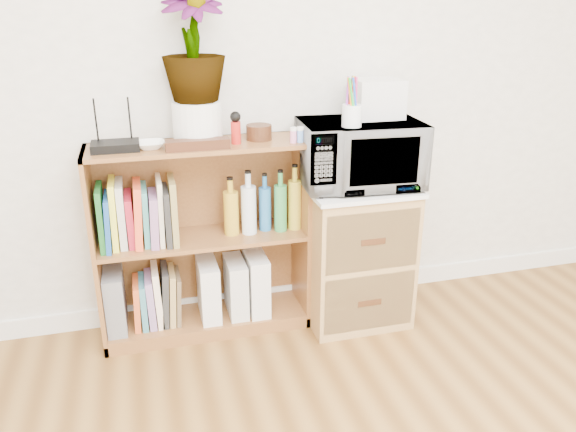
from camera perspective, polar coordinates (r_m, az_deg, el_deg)
name	(u,v)px	position (r m, az deg, el deg)	size (l,w,h in m)	color
skirting_board	(268,295)	(3.09, -2.00, -8.07)	(4.00, 0.02, 0.10)	white
bookshelf	(203,241)	(2.72, -8.63, -2.50)	(1.00, 0.30, 0.95)	brown
wicker_unit	(354,253)	(2.88, 6.71, -3.80)	(0.50, 0.45, 0.70)	#9E7542
microwave	(359,154)	(2.69, 7.26, 6.29)	(0.56, 0.38, 0.31)	white
pen_cup	(352,116)	(2.53, 6.50, 10.10)	(0.09, 0.09, 0.10)	white
small_appliance	(376,99)	(2.73, 8.96, 11.70)	(0.23, 0.19, 0.18)	silver
router	(115,146)	(2.54, -17.13, 6.81)	(0.20, 0.14, 0.04)	black
white_bowl	(150,145)	(2.53, -13.83, 7.02)	(0.13, 0.13, 0.03)	white
plant_pot	(198,122)	(2.57, -9.17, 9.38)	(0.22, 0.22, 0.19)	white
potted_plant	(193,44)	(2.53, -9.63, 16.82)	(0.27, 0.27, 0.48)	#38712D
trinket_box	(198,144)	(2.47, -9.16, 7.19)	(0.28, 0.07, 0.04)	#33190E
kokeshi_doll	(236,133)	(2.54, -5.32, 8.42)	(0.04, 0.04, 0.10)	red
wooden_bowl	(259,132)	(2.62, -2.97, 8.49)	(0.12, 0.12, 0.07)	#391D0F
paint_jars	(300,136)	(2.56, 1.25, 8.16)	(0.12, 0.04, 0.06)	pink
file_box	(115,300)	(2.83, -17.14, -8.11)	(0.09, 0.24, 0.30)	slate
magazine_holder_left	(208,289)	(2.83, -8.09, -7.36)	(0.09, 0.23, 0.29)	silver
magazine_holder_mid	(236,286)	(2.85, -5.32, -7.13)	(0.09, 0.23, 0.29)	silver
magazine_holder_right	(256,282)	(2.86, -3.25, -6.70)	(0.10, 0.24, 0.31)	silver
cookbooks	(138,215)	(2.65, -15.00, 0.14)	(0.35, 0.20, 0.31)	#1A6224
liquor_bottles	(262,202)	(2.70, -2.67, 1.45)	(0.38, 0.07, 0.31)	gold
lower_books	(157,297)	(2.83, -13.14, -8.06)	(0.23, 0.19, 0.29)	#D55725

